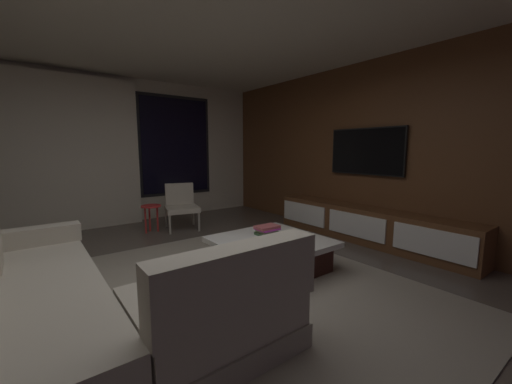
# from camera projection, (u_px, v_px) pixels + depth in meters

# --- Properties ---
(floor) EXTENTS (9.20, 9.20, 0.00)m
(floor) POSITION_uv_depth(u_px,v_px,m) (201.00, 298.00, 2.84)
(floor) COLOR #564C44
(back_wall_with_window) EXTENTS (6.60, 0.30, 2.70)m
(back_wall_with_window) POSITION_uv_depth(u_px,v_px,m) (103.00, 151.00, 5.46)
(back_wall_with_window) COLOR beige
(back_wall_with_window) RESTS_ON floor
(media_wall) EXTENTS (0.12, 7.80, 2.70)m
(media_wall) POSITION_uv_depth(u_px,v_px,m) (385.00, 151.00, 4.48)
(media_wall) COLOR brown
(media_wall) RESTS_ON floor
(area_rug) EXTENTS (3.20, 3.80, 0.01)m
(area_rug) POSITION_uv_depth(u_px,v_px,m) (238.00, 291.00, 2.97)
(area_rug) COLOR gray
(area_rug) RESTS_ON floor
(sectional_couch) EXTENTS (1.98, 2.50, 0.82)m
(sectional_couch) POSITION_uv_depth(u_px,v_px,m) (78.00, 307.00, 2.12)
(sectional_couch) COLOR #A49C8C
(sectional_couch) RESTS_ON floor
(coffee_table) EXTENTS (1.16, 1.16, 0.36)m
(coffee_table) POSITION_uv_depth(u_px,v_px,m) (271.00, 254.00, 3.49)
(coffee_table) COLOR #351711
(coffee_table) RESTS_ON floor
(book_stack_on_coffee_table) EXTENTS (0.28, 0.22, 0.11)m
(book_stack_on_coffee_table) POSITION_uv_depth(u_px,v_px,m) (267.00, 230.00, 3.66)
(book_stack_on_coffee_table) COLOR #3C5D39
(book_stack_on_coffee_table) RESTS_ON coffee_table
(accent_chair_near_window) EXTENTS (0.66, 0.68, 0.78)m
(accent_chair_near_window) POSITION_uv_depth(u_px,v_px,m) (181.00, 204.00, 5.31)
(accent_chair_near_window) COLOR #B2ADA0
(accent_chair_near_window) RESTS_ON floor
(side_stool) EXTENTS (0.32, 0.32, 0.46)m
(side_stool) POSITION_uv_depth(u_px,v_px,m) (151.00, 210.00, 5.04)
(side_stool) COLOR red
(side_stool) RESTS_ON floor
(media_console) EXTENTS (0.46, 3.10, 0.52)m
(media_console) POSITION_uv_depth(u_px,v_px,m) (367.00, 226.00, 4.50)
(media_console) COLOR brown
(media_console) RESTS_ON floor
(mounted_tv) EXTENTS (0.05, 1.23, 0.71)m
(mounted_tv) POSITION_uv_depth(u_px,v_px,m) (366.00, 151.00, 4.61)
(mounted_tv) COLOR black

